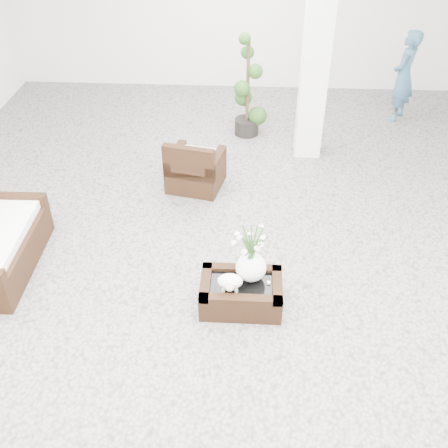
{
  "coord_description": "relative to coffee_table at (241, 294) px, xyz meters",
  "views": [
    {
      "loc": [
        0.28,
        -5.1,
        4.37
      ],
      "look_at": [
        0.0,
        -0.1,
        0.62
      ],
      "focal_mm": 43.05,
      "sensor_mm": 36.0,
      "label": 1
    }
  ],
  "objects": [
    {
      "name": "planter_narcissus",
      "position": [
        0.1,
        0.1,
        0.56
      ],
      "size": [
        0.44,
        0.44,
        0.8
      ],
      "primitive_type": null,
      "color": "white",
      "rests_on": "coffee_table"
    },
    {
      "name": "topiary",
      "position": [
        -0.03,
        4.17,
        0.71
      ],
      "size": [
        0.46,
        0.46,
        1.72
      ],
      "primitive_type": null,
      "color": "#204115",
      "rests_on": "ground"
    },
    {
      "name": "coffee_table",
      "position": [
        0.0,
        0.0,
        0.0
      ],
      "size": [
        0.9,
        0.6,
        0.31
      ],
      "primitive_type": "cube",
      "color": "#311C0E",
      "rests_on": "ground"
    },
    {
      "name": "shopper",
      "position": [
        2.7,
        4.93,
        0.65
      ],
      "size": [
        0.64,
        0.7,
        1.61
      ],
      "primitive_type": "imported",
      "rotation": [
        0.0,
        0.0,
        -2.13
      ],
      "color": "#345B74",
      "rests_on": "ground"
    },
    {
      "name": "column",
      "position": [
        0.97,
        3.57,
        1.59
      ],
      "size": [
        0.4,
        0.4,
        3.5
      ],
      "primitive_type": "cube",
      "color": "white",
      "rests_on": "ground"
    },
    {
      "name": "armchair",
      "position": [
        -0.74,
        2.45,
        0.24
      ],
      "size": [
        0.88,
        0.86,
        0.8
      ],
      "primitive_type": "cube",
      "rotation": [
        0.0,
        0.0,
        2.93
      ],
      "color": "#311C0E",
      "rests_on": "ground"
    },
    {
      "name": "tealight",
      "position": [
        0.3,
        0.02,
        0.17
      ],
      "size": [
        0.04,
        0.04,
        0.03
      ],
      "primitive_type": "cylinder",
      "color": "white",
      "rests_on": "coffee_table"
    },
    {
      "name": "ground",
      "position": [
        -0.23,
        0.77,
        -0.16
      ],
      "size": [
        11.0,
        11.0,
        0.0
      ],
      "primitive_type": "plane",
      "color": "gray",
      "rests_on": "ground"
    },
    {
      "name": "sheep_figurine",
      "position": [
        -0.12,
        -0.1,
        0.26
      ],
      "size": [
        0.28,
        0.23,
        0.21
      ],
      "primitive_type": "ellipsoid",
      "color": "white",
      "rests_on": "coffee_table"
    }
  ]
}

